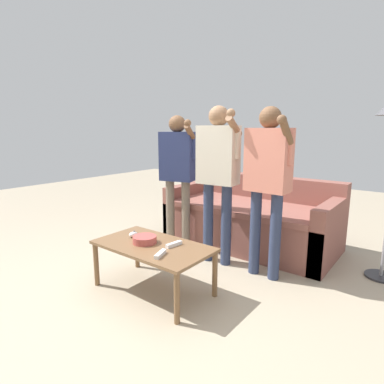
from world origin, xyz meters
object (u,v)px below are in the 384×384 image
at_px(player_left, 178,166).
at_px(player_center, 218,167).
at_px(game_remote_nunchuk, 133,234).
at_px(couch, 251,220).
at_px(game_remote_wand_far, 160,254).
at_px(coffee_table, 153,250).
at_px(game_remote_wand_near, 174,244).
at_px(snack_bowl, 145,239).
at_px(player_right, 268,173).

xyz_separation_m(player_left, player_center, (0.60, -0.09, 0.05)).
bearing_deg(game_remote_nunchuk, couch, 75.44).
xyz_separation_m(player_center, game_remote_wand_far, (0.12, -0.97, -0.57)).
bearing_deg(game_remote_wand_far, player_left, 124.28).
relative_size(coffee_table, player_center, 0.63).
xyz_separation_m(game_remote_wand_near, game_remote_wand_far, (0.05, -0.22, -0.00)).
height_order(coffee_table, game_remote_wand_near, game_remote_wand_near).
bearing_deg(coffee_table, player_center, 83.56).
bearing_deg(game_remote_wand_far, snack_bowl, 157.22).
bearing_deg(game_remote_wand_near, coffee_table, -152.96).
bearing_deg(player_left, snack_bowl, -65.61).
distance_m(snack_bowl, player_left, 1.15).
bearing_deg(player_right, player_center, -179.57).
relative_size(coffee_table, player_left, 0.66).
relative_size(couch, game_remote_wand_far, 12.20).
bearing_deg(coffee_table, player_right, 53.44).
relative_size(snack_bowl, player_left, 0.13).
bearing_deg(coffee_table, snack_bowl, -171.62).
distance_m(coffee_table, snack_bowl, 0.12).
bearing_deg(game_remote_nunchuk, player_right, 42.00).
relative_size(player_left, game_remote_wand_far, 9.47).
bearing_deg(game_remote_wand_far, player_right, 67.50).
bearing_deg(player_right, player_left, 175.54).
height_order(coffee_table, player_right, player_right).
bearing_deg(player_center, player_left, 171.31).
height_order(player_left, game_remote_wand_near, player_left).
height_order(snack_bowl, player_center, player_center).
distance_m(game_remote_nunchuk, game_remote_wand_near, 0.44).
bearing_deg(player_center, game_remote_wand_near, -84.78).
distance_m(game_remote_nunchuk, player_center, 1.05).
xyz_separation_m(player_center, player_right, (0.53, 0.00, -0.02)).
height_order(player_right, game_remote_wand_far, player_right).
bearing_deg(player_left, game_remote_wand_far, -55.72).
bearing_deg(coffee_table, game_remote_nunchuk, 173.59).
relative_size(game_remote_nunchuk, player_right, 0.06).
distance_m(couch, player_right, 1.11).
relative_size(coffee_table, game_remote_wand_near, 6.29).
height_order(player_center, player_right, player_center).
height_order(player_right, game_remote_wand_near, player_right).
bearing_deg(game_remote_wand_far, game_remote_wand_near, 103.80).
height_order(couch, coffee_table, couch).
bearing_deg(player_right, game_remote_wand_far, -112.50).
bearing_deg(player_center, couch, 88.04).
height_order(game_remote_nunchuk, game_remote_wand_near, game_remote_nunchuk).
distance_m(snack_bowl, player_right, 1.23).
bearing_deg(couch, player_right, -54.62).
xyz_separation_m(snack_bowl, player_left, (-0.43, 0.94, 0.51)).
bearing_deg(couch, game_remote_wand_near, -88.27).
height_order(couch, game_remote_nunchuk, couch).
height_order(coffee_table, player_left, player_left).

